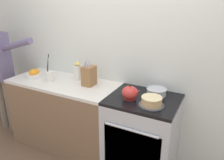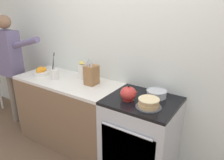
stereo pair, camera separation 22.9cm
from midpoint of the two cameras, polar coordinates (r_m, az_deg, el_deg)
name	(u,v)px [view 2 (the right image)]	position (r m, az deg, el deg)	size (l,w,h in m)	color
wall_back	(129,51)	(2.52, 7.18, 7.58)	(8.00, 0.04, 2.60)	silver
counter_cabinet	(69,112)	(2.95, -8.88, -8.23)	(1.38, 0.61, 0.90)	brown
stove_range	(140,138)	(2.46, 10.15, -14.71)	(0.71, 0.64, 0.90)	#B7BABF
layer_cake	(149,103)	(2.08, 12.72, -6.05)	(0.24, 0.24, 0.09)	#4C4C51
tea_kettle	(128,93)	(2.19, 7.33, -3.58)	(0.20, 0.16, 0.16)	red
mixing_bowl	(157,94)	(2.31, 14.37, -3.50)	(0.21, 0.21, 0.08)	#B7BABF
knife_block	(92,75)	(2.55, -2.83, 1.31)	(0.13, 0.15, 0.31)	olive
utensil_crock	(55,74)	(2.81, -12.54, 1.60)	(0.10, 0.10, 0.33)	silver
fruit_bowl	(41,71)	(3.02, -15.99, 2.19)	(0.19, 0.19, 0.11)	silver
milk_carton	(82,70)	(2.75, -5.46, 2.57)	(0.07, 0.07, 0.24)	white
person_baker	(11,62)	(3.45, -23.23, 4.24)	(0.93, 0.20, 1.65)	#7A6B5B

